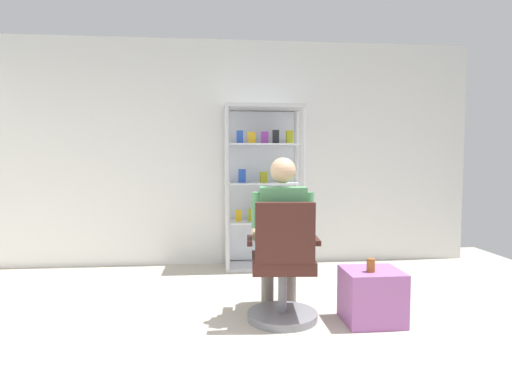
{
  "coord_description": "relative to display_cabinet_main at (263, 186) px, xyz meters",
  "views": [
    {
      "loc": [
        -0.16,
        -2.3,
        1.27
      ],
      "look_at": [
        0.18,
        1.33,
        1.0
      ],
      "focal_mm": 30.3,
      "sensor_mm": 36.0,
      "label": 1
    }
  ],
  "objects": [
    {
      "name": "seated_shopkeeper",
      "position": [
        -0.03,
        -1.63,
        -0.25
      ],
      "size": [
        0.51,
        0.58,
        1.29
      ],
      "color": "slate",
      "rests_on": "ground"
    },
    {
      "name": "storage_crate",
      "position": [
        0.65,
        -1.85,
        -0.76
      ],
      "size": [
        0.44,
        0.4,
        0.42
      ],
      "primitive_type": "cube",
      "color": "#9E599E",
      "rests_on": "ground"
    },
    {
      "name": "display_cabinet_main",
      "position": [
        0.0,
        0.0,
        0.0
      ],
      "size": [
        0.9,
        0.45,
        1.9
      ],
      "color": "#B7B7BC",
      "rests_on": "ground"
    },
    {
      "name": "office_chair",
      "position": [
        -0.04,
        -1.79,
        -0.57
      ],
      "size": [
        0.58,
        0.56,
        0.96
      ],
      "color": "slate",
      "rests_on": "ground"
    },
    {
      "name": "back_wall",
      "position": [
        -0.4,
        0.24,
        0.38
      ],
      "size": [
        6.0,
        0.1,
        2.7
      ],
      "primitive_type": "cube",
      "color": "silver",
      "rests_on": "ground"
    },
    {
      "name": "tea_glass",
      "position": [
        0.62,
        -1.91,
        -0.5
      ],
      "size": [
        0.07,
        0.07,
        0.1
      ],
      "primitive_type": "cylinder",
      "color": "brown",
      "rests_on": "storage_crate"
    }
  ]
}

